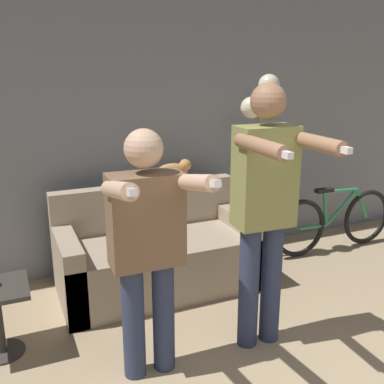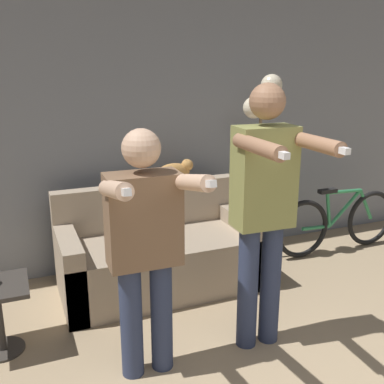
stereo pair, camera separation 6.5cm
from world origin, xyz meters
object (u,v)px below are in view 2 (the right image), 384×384
Objects in this scene: person_left at (145,239)px; couch at (159,256)px; person_right at (264,203)px; floor_lamp at (261,120)px; bicycle at (338,222)px; cat at (175,171)px.

couch is at bearing 69.72° from person_left.
person_right is 1.48m from floor_lamp.
couch is 1.14× the size of bicycle.
person_right is 4.08× the size of cat.
person_left is (-0.43, -1.08, 0.62)m from couch.
bicycle is at bearing 26.45° from person_left.
bicycle is (1.61, 1.13, -0.72)m from person_right.
person_right reaches higher than person_left.
person_right is 2.09m from bicycle.
couch is 1.32m from person_left.
floor_lamp is (0.70, 1.25, 0.37)m from person_right.
couch is at bearing -178.61° from bicycle.
bicycle is (1.72, -0.25, -0.65)m from cat.
person_left is at bearing -155.00° from bicycle.
couch is 1.99m from bicycle.
person_right is (0.81, 0.00, 0.13)m from person_left.
bicycle is at bearing -7.48° from floor_lamp.
person_left is 2.74m from bicycle.
cat is (-0.11, 1.38, -0.08)m from person_right.
floor_lamp is at bearing 172.52° from bicycle.
floor_lamp is at bearing -9.37° from cat.
person_left reaches higher than bicycle.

